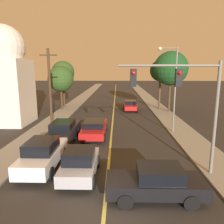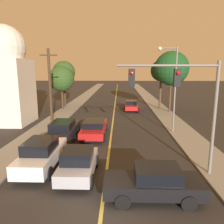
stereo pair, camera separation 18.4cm
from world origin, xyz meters
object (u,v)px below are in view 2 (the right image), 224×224
car_near_lane_second (94,127)px  traffic_signal_mast (183,94)px  tree_left_near (61,79)px  tree_left_far (64,72)px  car_outer_lane_front (42,154)px  utility_pole_left (50,87)px  car_crossing_right (154,182)px  streetlamp_right (171,79)px  domed_building_left (6,75)px  car_outer_lane_second (63,131)px  tree_right_far (172,68)px  car_far_oncoming (131,105)px  car_near_lane_front (78,163)px  tree_right_near (161,71)px

car_near_lane_second → traffic_signal_mast: bearing=-52.5°
tree_left_near → tree_left_far: tree_left_far is taller
car_outer_lane_front → utility_pole_left: size_ratio=0.63×
car_near_lane_second → traffic_signal_mast: (5.40, -7.02, 3.72)m
car_crossing_right → streetlamp_right: size_ratio=0.58×
car_near_lane_second → domed_building_left: size_ratio=0.52×
car_outer_lane_front → car_crossing_right: (6.00, -2.82, -0.12)m
utility_pole_left → domed_building_left: 5.57m
car_outer_lane_second → utility_pole_left: bearing=118.9°
streetlamp_right → tree_right_far: bearing=77.0°
car_far_oncoming → domed_building_left: domed_building_left is taller
streetlamp_right → car_crossing_right: bearing=-105.9°
traffic_signal_mast → car_near_lane_second: bearing=127.5°
car_near_lane_second → traffic_signal_mast: 9.61m
tree_left_near → tree_left_far: bearing=92.6°
streetlamp_right → domed_building_left: 16.39m
car_near_lane_second → tree_left_near: size_ratio=0.86×
car_near_lane_front → streetlamp_right: size_ratio=0.51×
tree_left_near → utility_pole_left: bearing=-81.2°
traffic_signal_mast → tree_left_near: bearing=120.5°
traffic_signal_mast → streetlamp_right: bearing=81.2°
car_near_lane_front → utility_pole_left: bearing=114.4°
car_outer_lane_front → traffic_signal_mast: size_ratio=0.78×
car_outer_lane_front → car_near_lane_second: bearing=70.5°
car_outer_lane_front → car_far_oncoming: size_ratio=1.09×
car_outer_lane_second → streetlamp_right: bearing=16.4°
tree_left_far → tree_right_near: 13.96m
car_far_oncoming → tree_left_near: bearing=-2.1°
tree_left_far → tree_right_far: (14.82, -3.44, 0.58)m
tree_left_far → tree_right_far: size_ratio=0.86×
car_near_lane_second → car_outer_lane_second: car_outer_lane_second is taller
car_far_oncoming → tree_right_far: tree_right_far is taller
car_near_lane_second → car_crossing_right: bearing=-68.3°
car_near_lane_front → car_outer_lane_second: bearing=111.4°
car_outer_lane_front → domed_building_left: domed_building_left is taller
streetlamp_right → utility_pole_left: streetlamp_right is taller
tree_left_far → domed_building_left: bearing=-109.3°
car_crossing_right → streetlamp_right: 11.51m
car_near_lane_second → streetlamp_right: size_ratio=0.70×
car_outer_lane_front → tree_right_near: tree_right_near is taller
car_far_oncoming → car_crossing_right: 21.14m
car_near_lane_front → streetlamp_right: 11.52m
tree_left_far → car_crossing_right: bearing=-67.4°
car_outer_lane_second → tree_left_far: (-3.69, 15.59, 4.33)m
traffic_signal_mast → domed_building_left: bearing=143.2°
car_crossing_right → streetlamp_right: bearing=-15.9°
car_outer_lane_second → domed_building_left: 10.07m
traffic_signal_mast → car_far_oncoming: bearing=94.8°
car_far_oncoming → car_crossing_right: bearing=89.7°
car_far_oncoming → streetlamp_right: (2.84, -10.80, 4.15)m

